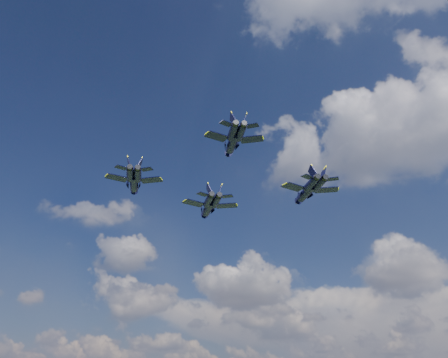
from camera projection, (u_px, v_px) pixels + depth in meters
jet_lead at (208, 208)px, 123.37m from camera, size 15.57×15.54×4.23m
jet_left at (134, 183)px, 106.97m from camera, size 13.22×14.11×3.72m
jet_right at (305, 193)px, 108.51m from camera, size 14.59×14.59×3.97m
jet_slot at (232, 143)px, 89.60m from camera, size 11.79×12.49×3.31m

